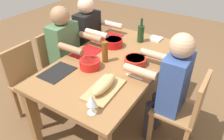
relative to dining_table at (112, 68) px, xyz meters
The scene contains 22 objects.
ground_plane 0.65m from the dining_table, ahead, with size 8.00×8.00×0.00m, color brown.
dining_table is the anchor object (origin of this frame).
chair_near_left 0.94m from the dining_table, 119.42° to the right, with size 0.40×0.40×0.85m.
diner_near_left 0.77m from the dining_table, 126.15° to the right, with size 0.41×0.53×1.20m.
chair_near_right 0.94m from the dining_table, 60.58° to the right, with size 0.40×0.40×0.85m.
chair_near_center 0.82m from the dining_table, 90.00° to the right, with size 0.40×0.40×0.85m.
diner_near_center 0.62m from the dining_table, 90.00° to the right, with size 0.41×0.53×1.20m.
chair_far_center 0.82m from the dining_table, 90.00° to the left, with size 0.40×0.40×0.85m.
diner_far_center 0.62m from the dining_table, 90.00° to the left, with size 0.41×0.53×1.20m.
serving_bowl_salad 0.28m from the dining_table, 27.35° to the right, with size 0.20×0.20×0.09m.
serving_bowl_pasta 0.27m from the dining_table, 107.02° to the left, with size 0.21×0.21×0.07m.
serving_bowl_greens 0.36m from the dining_table, 150.31° to the right, with size 0.21×0.21×0.09m.
cutting_board 0.50m from the dining_table, 24.53° to the left, with size 0.40×0.22×0.02m, color tan.
bread_loaf 0.51m from the dining_table, 24.53° to the left, with size 0.32×0.11×0.09m, color tan.
wine_bottle 0.60m from the dining_table, behind, with size 0.08×0.08×0.29m.
beer_bottle 0.21m from the dining_table, 50.12° to the right, with size 0.06×0.06×0.22m, color brown.
wine_glass 0.79m from the dining_table, 21.18° to the left, with size 0.08×0.08×0.17m.
placemat_near_left 0.57m from the dining_table, 144.50° to the right, with size 0.32×0.23×0.01m, color maroon.
placemat_near_right 0.57m from the dining_table, 35.50° to the right, with size 0.32×0.23×0.01m, color black.
placemat_near_center 0.34m from the dining_table, 90.00° to the right, with size 0.32×0.23×0.01m, color maroon.
fork_far_center 0.36m from the dining_table, 66.64° to the left, with size 0.02×0.17×0.01m, color silver.
napkin_stack 0.75m from the dining_table, 165.94° to the left, with size 0.14×0.14×0.02m, color white.
Camera 1 is at (1.61, 1.02, 1.88)m, focal length 34.65 mm.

